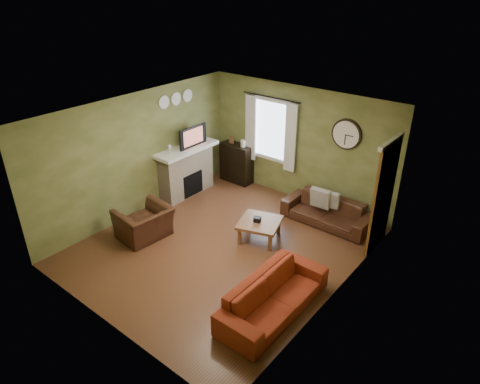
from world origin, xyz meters
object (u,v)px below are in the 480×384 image
Objects in this scene: sofa_red at (274,296)px; sofa_brown at (327,211)px; armchair at (144,223)px; coffee_table at (260,230)px; bookshelf at (237,163)px.

sofa_brown is at bearing 12.53° from sofa_red.
armchair is 2.27m from coffee_table.
bookshelf is 1.27× the size of coffee_table.
armchair reaches higher than sofa_red.
bookshelf reaches higher than coffee_table.
bookshelf is at bearing 138.81° from coffee_table.
sofa_brown is (2.74, -0.38, -0.22)m from bookshelf.
bookshelf is 0.48× the size of sofa_red.
coffee_table is (2.01, -1.76, -0.28)m from bookshelf.
sofa_red reaches higher than coffee_table.
bookshelf is at bearing -170.61° from armchair.
bookshelf is 3.12m from armchair.
sofa_red is (3.37, -3.24, -0.19)m from bookshelf.
armchair is at bearing 87.57° from sofa_red.
coffee_table is at bearing 42.54° from sofa_red.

